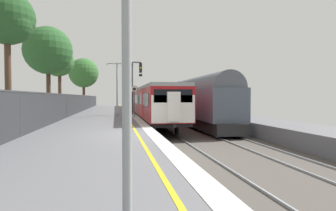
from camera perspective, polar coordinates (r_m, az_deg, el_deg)
name	(u,v)px	position (r m, az deg, el deg)	size (l,w,h in m)	color
ground	(198,145)	(14.08, 6.15, -7.93)	(17.40, 110.00, 1.21)	slate
commuter_train_at_platform	(142,101)	(37.41, -5.27, 0.94)	(2.83, 41.51, 3.81)	maroon
freight_train_adjacent_track	(171,99)	(38.37, 0.64, 1.24)	(2.60, 41.54, 4.49)	#232326
signal_gantry	(135,82)	(29.15, -6.70, 4.80)	(1.10, 0.24, 5.36)	#47474C
speed_limit_sign	(134,97)	(24.53, -6.81, 1.69)	(0.59, 0.08, 2.75)	#59595B
platform_lamp_near	(126,8)	(4.33, -8.39, 18.92)	(2.00, 0.20, 5.05)	#93999E
platform_lamp_mid	(117,84)	(26.41, -10.23, 4.28)	(2.00, 0.20, 4.92)	#93999E
platform_back_fence	(20,113)	(13.92, -27.65, -1.35)	(0.07, 99.00, 2.02)	#282B2D
background_tree_left	(8,20)	(17.99, -29.48, 14.77)	(2.88, 2.88, 7.46)	#473323
background_tree_centre	(49,52)	(25.74, -22.91, 9.94)	(3.93, 3.93, 7.57)	#473323
background_tree_right	(59,63)	(35.07, -21.14, 7.97)	(3.31, 3.31, 7.49)	#473323
background_tree_back	(83,74)	(47.85, -16.74, 6.14)	(4.73, 4.73, 8.05)	#473323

